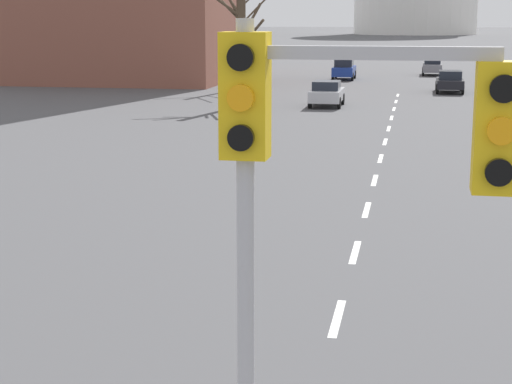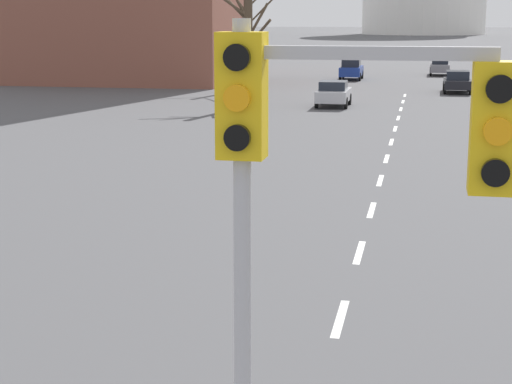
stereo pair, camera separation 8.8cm
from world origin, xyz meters
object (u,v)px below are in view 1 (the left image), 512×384
object	(u,v)px
traffic_signal_centre_tall	(328,191)
sedan_near_left	(450,81)
sedan_far_left	(327,93)
sedan_near_right	(344,69)
sedan_mid_centre	(432,66)

from	to	relation	value
traffic_signal_centre_tall	sedan_near_left	world-z (taller)	traffic_signal_centre_tall
sedan_near_left	sedan_far_left	xyz separation A→B (m)	(-7.61, -11.05, -0.01)
sedan_near_left	traffic_signal_centre_tall	bearing A→B (deg)	-92.99
traffic_signal_centre_tall	sedan_far_left	bearing A→B (deg)	95.92
sedan_far_left	traffic_signal_centre_tall	bearing A→B (deg)	-84.08
traffic_signal_centre_tall	sedan_far_left	size ratio (longest dim) A/B	1.35
traffic_signal_centre_tall	sedan_near_left	size ratio (longest dim) A/B	1.23
sedan_near_right	sedan_far_left	world-z (taller)	sedan_near_right
traffic_signal_centre_tall	sedan_mid_centre	world-z (taller)	traffic_signal_centre_tall
sedan_far_left	sedan_mid_centre	bearing A→B (deg)	77.17
traffic_signal_centre_tall	sedan_near_right	distance (m)	67.60
traffic_signal_centre_tall	sedan_near_right	world-z (taller)	traffic_signal_centre_tall
sedan_near_right	sedan_near_left	bearing A→B (deg)	-52.83
traffic_signal_centre_tall	sedan_near_right	bearing A→B (deg)	94.69
traffic_signal_centre_tall	sedan_near_left	bearing A→B (deg)	87.01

